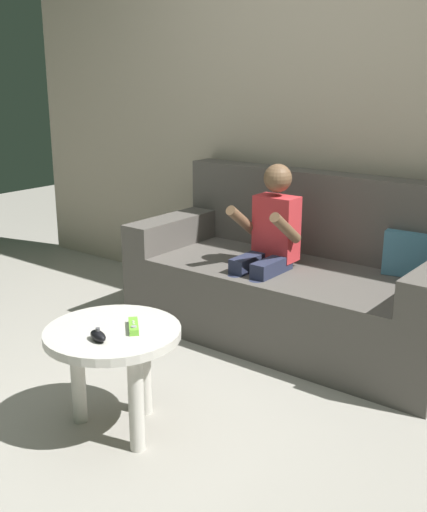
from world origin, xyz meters
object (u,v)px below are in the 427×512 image
coffee_table (115,348)px  nunchuk_black (98,336)px  couch (299,283)px  game_remote_lime_near_edge (134,326)px  person_seated_on_couch (267,244)px

coffee_table → nunchuk_black: bearing=-70.7°
couch → nunchuk_black: 1.42m
game_remote_lime_near_edge → nunchuk_black: size_ratio=1.29×
couch → person_seated_on_couch: size_ratio=1.88×
person_seated_on_couch → game_remote_lime_near_edge: person_seated_on_couch is taller
game_remote_lime_near_edge → nunchuk_black: bearing=-99.1°
person_seated_on_couch → coffee_table: person_seated_on_couch is taller
couch → person_seated_on_couch: person_seated_on_couch is taller
couch → game_remote_lime_near_edge: couch is taller
coffee_table → couch: bearing=86.3°
coffee_table → nunchuk_black: size_ratio=5.49×
game_remote_lime_near_edge → person_seated_on_couch: bearing=94.2°
couch → coffee_table: size_ratio=3.34×
coffee_table → game_remote_lime_near_edge: (0.07, 0.04, 0.10)m
person_seated_on_couch → coffee_table: bearing=-89.4°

